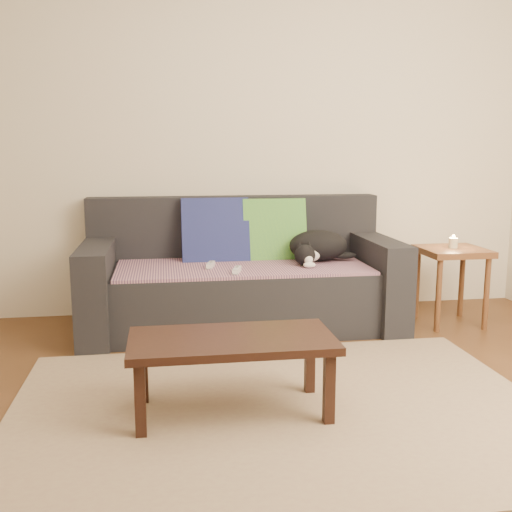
# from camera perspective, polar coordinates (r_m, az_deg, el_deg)

# --- Properties ---
(ground) EXTENTS (4.50, 4.50, 0.00)m
(ground) POSITION_cam_1_polar(r_m,az_deg,el_deg) (2.75, 2.92, -15.84)
(ground) COLOR brown
(ground) RESTS_ON ground
(back_wall) EXTENTS (4.50, 0.04, 2.60)m
(back_wall) POSITION_cam_1_polar(r_m,az_deg,el_deg) (4.45, -2.26, 11.34)
(back_wall) COLOR beige
(back_wall) RESTS_ON ground
(sofa) EXTENTS (2.10, 0.94, 0.87)m
(sofa) POSITION_cam_1_polar(r_m,az_deg,el_deg) (4.12, -1.48, -2.43)
(sofa) COLOR #232328
(sofa) RESTS_ON ground
(throw_blanket) EXTENTS (1.66, 0.74, 0.02)m
(throw_blanket) POSITION_cam_1_polar(r_m,az_deg,el_deg) (4.01, -1.32, -1.02)
(throw_blanket) COLOR #472D55
(throw_blanket) RESTS_ON sofa
(cushion_navy) EXTENTS (0.47, 0.24, 0.48)m
(cushion_navy) POSITION_cam_1_polar(r_m,az_deg,el_deg) (4.21, -3.90, 2.26)
(cushion_navy) COLOR #121E4F
(cushion_navy) RESTS_ON throw_blanket
(cushion_green) EXTENTS (0.45, 0.22, 0.46)m
(cushion_green) POSITION_cam_1_polar(r_m,az_deg,el_deg) (4.27, 1.74, 2.38)
(cushion_green) COLOR #0A4641
(cushion_green) RESTS_ON throw_blanket
(cat) EXTENTS (0.51, 0.47, 0.21)m
(cat) POSITION_cam_1_polar(r_m,az_deg,el_deg) (4.15, 5.86, 0.91)
(cat) COLOR black
(cat) RESTS_ON throw_blanket
(wii_remote_a) EXTENTS (0.07, 0.15, 0.03)m
(wii_remote_a) POSITION_cam_1_polar(r_m,az_deg,el_deg) (3.94, -4.35, -0.85)
(wii_remote_a) COLOR white
(wii_remote_a) RESTS_ON throw_blanket
(wii_remote_b) EXTENTS (0.08, 0.15, 0.03)m
(wii_remote_b) POSITION_cam_1_polar(r_m,az_deg,el_deg) (3.77, -1.84, -1.34)
(wii_remote_b) COLOR white
(wii_remote_b) RESTS_ON throw_blanket
(side_table) EXTENTS (0.43, 0.43, 0.54)m
(side_table) POSITION_cam_1_polar(r_m,az_deg,el_deg) (4.34, 18.18, -0.50)
(side_table) COLOR brown
(side_table) RESTS_ON ground
(candle) EXTENTS (0.06, 0.06, 0.09)m
(candle) POSITION_cam_1_polar(r_m,az_deg,el_deg) (4.32, 18.27, 1.21)
(candle) COLOR beige
(candle) RESTS_ON side_table
(rug) EXTENTS (2.50, 1.80, 0.01)m
(rug) POSITION_cam_1_polar(r_m,az_deg,el_deg) (2.88, 2.29, -14.45)
(rug) COLOR tan
(rug) RESTS_ON ground
(coffee_table) EXTENTS (0.92, 0.46, 0.37)m
(coffee_table) POSITION_cam_1_polar(r_m,az_deg,el_deg) (2.73, -2.30, -8.64)
(coffee_table) COLOR black
(coffee_table) RESTS_ON rug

